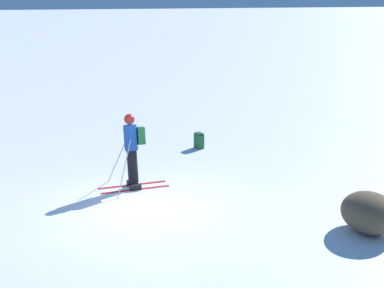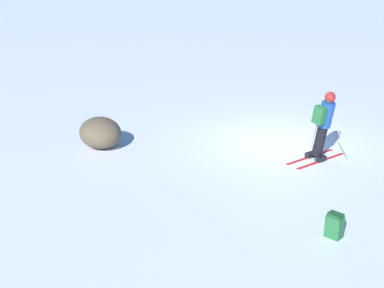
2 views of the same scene
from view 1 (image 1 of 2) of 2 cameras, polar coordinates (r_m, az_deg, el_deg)
The scene contains 4 objects.
ground_plane at distance 12.44m, azimuth -5.10°, elevation -6.86°, with size 300.00×300.00×0.00m, color white.
skier at distance 13.59m, azimuth -6.39°, elevation -0.22°, with size 1.29×1.78×1.89m.
spare_backpack at distance 17.00m, azimuth 0.75°, elevation 0.36°, with size 0.34×0.28×0.50m.
exposed_boulder_0 at distance 11.70m, azimuth 18.37°, elevation -6.95°, with size 1.29×1.09×0.84m, color brown.
Camera 1 is at (11.30, -2.00, 4.80)m, focal length 50.00 mm.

